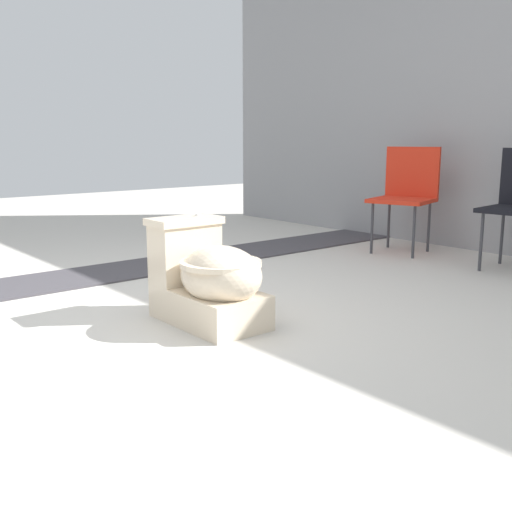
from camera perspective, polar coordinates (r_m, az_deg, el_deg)
name	(u,v)px	position (r m, az deg, el deg)	size (l,w,h in m)	color
ground_plane	(150,320)	(3.08, -10.08, -6.00)	(14.00, 14.00, 0.00)	beige
gravel_strip	(132,269)	(4.25, -11.69, -1.23)	(0.56, 8.00, 0.01)	#423F44
toilet	(209,280)	(2.94, -4.45, -2.25)	(0.63, 0.39, 0.52)	beige
folding_chair_left	(407,188)	(4.96, 14.19, 6.32)	(0.54, 0.54, 0.83)	red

